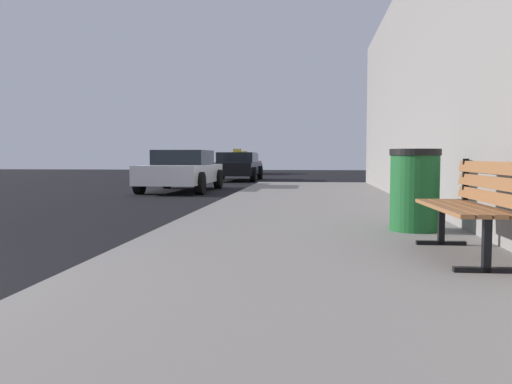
# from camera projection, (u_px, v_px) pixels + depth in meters

# --- Properties ---
(sidewalk) EXTENTS (4.00, 32.00, 0.15)m
(sidewalk) POSITION_uv_depth(u_px,v_px,m) (318.00, 326.00, 3.02)
(sidewalk) COLOR gray
(sidewalk) RESTS_ON ground_plane
(bench) EXTENTS (0.54, 1.55, 0.89)m
(bench) POSITION_uv_depth(u_px,v_px,m) (472.00, 201.00, 4.69)
(bench) COLOR brown
(bench) RESTS_ON sidewalk
(trash_bin) EXTENTS (0.62, 0.62, 1.00)m
(trash_bin) POSITION_uv_depth(u_px,v_px,m) (415.00, 190.00, 6.40)
(trash_bin) COLOR #195926
(trash_bin) RESTS_ON sidewalk
(car_white) EXTENTS (1.98, 4.43, 1.27)m
(car_white) POSITION_uv_depth(u_px,v_px,m) (182.00, 170.00, 16.17)
(car_white) COLOR white
(car_white) RESTS_ON ground_plane
(car_black) EXTENTS (2.06, 4.38, 1.43)m
(car_black) POSITION_uv_depth(u_px,v_px,m) (237.00, 166.00, 23.55)
(car_black) COLOR black
(car_black) RESTS_ON ground_plane
(car_red) EXTENTS (2.01, 4.40, 1.43)m
(car_red) POSITION_uv_depth(u_px,v_px,m) (244.00, 164.00, 32.95)
(car_red) COLOR red
(car_red) RESTS_ON ground_plane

